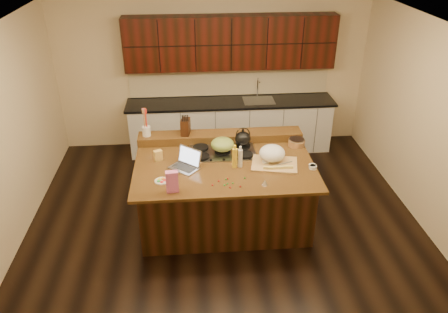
{
  "coord_description": "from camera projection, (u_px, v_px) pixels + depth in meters",
  "views": [
    {
      "loc": [
        -0.43,
        -5.06,
        3.83
      ],
      "look_at": [
        0.0,
        0.05,
        1.0
      ],
      "focal_mm": 35.0,
      "sensor_mm": 36.0,
      "label": 1
    }
  ],
  "objects": [
    {
      "name": "green_bowl",
      "position": [
        223.0,
        144.0,
        6.04
      ],
      "size": [
        0.37,
        0.37,
        0.18
      ],
      "primitive_type": "ellipsoid",
      "rotation": [
        0.0,
        0.0,
        -0.14
      ],
      "color": "olive",
      "rests_on": "cooktop"
    },
    {
      "name": "utensil_crock",
      "position": [
        146.0,
        131.0,
        6.29
      ],
      "size": [
        0.13,
        0.13,
        0.14
      ],
      "primitive_type": "cylinder",
      "rotation": [
        0.0,
        0.0,
        -0.09
      ],
      "color": "white",
      "rests_on": "back_ledge"
    },
    {
      "name": "ramekin_c",
      "position": [
        266.0,
        162.0,
        5.83
      ],
      "size": [
        0.13,
        0.13,
        0.04
      ],
      "primitive_type": "cylinder",
      "rotation": [
        0.0,
        0.0,
        0.37
      ],
      "color": "white",
      "rests_on": "island"
    },
    {
      "name": "gumdrop_0",
      "position": [
        219.0,
        181.0,
        5.44
      ],
      "size": [
        0.02,
        0.02,
        0.02
      ],
      "primitive_type": "ellipsoid",
      "color": "red",
      "rests_on": "island"
    },
    {
      "name": "cooktop",
      "position": [
        223.0,
        152.0,
        6.1
      ],
      "size": [
        0.92,
        0.52,
        0.05
      ],
      "color": "gray",
      "rests_on": "island"
    },
    {
      "name": "kitchen_timer",
      "position": [
        265.0,
        182.0,
        5.37
      ],
      "size": [
        0.11,
        0.11,
        0.07
      ],
      "primitive_type": "cone",
      "rotation": [
        0.0,
        0.0,
        -0.43
      ],
      "color": "silver",
      "rests_on": "island"
    },
    {
      "name": "vinegar_bottle",
      "position": [
        240.0,
        158.0,
        5.72
      ],
      "size": [
        0.08,
        0.08,
        0.25
      ],
      "primitive_type": "cylinder",
      "rotation": [
        0.0,
        0.0,
        -0.41
      ],
      "color": "silver",
      "rests_on": "island"
    },
    {
      "name": "ramekin_b",
      "position": [
        313.0,
        167.0,
        5.72
      ],
      "size": [
        0.12,
        0.12,
        0.04
      ],
      "primitive_type": "cylinder",
      "rotation": [
        0.0,
        0.0,
        0.27
      ],
      "color": "white",
      "rests_on": "island"
    },
    {
      "name": "strainer_bowl",
      "position": [
        296.0,
        143.0,
        6.28
      ],
      "size": [
        0.31,
        0.31,
        0.09
      ],
      "primitive_type": "cylinder",
      "rotation": [
        0.0,
        0.0,
        0.35
      ],
      "color": "#996B3F",
      "rests_on": "island"
    },
    {
      "name": "gumdrop_8",
      "position": [
        228.0,
        179.0,
        5.49
      ],
      "size": [
        0.02,
        0.02,
        0.02
      ],
      "primitive_type": "ellipsoid",
      "color": "red",
      "rests_on": "island"
    },
    {
      "name": "back_ledge",
      "position": [
        220.0,
        136.0,
        6.43
      ],
      "size": [
        2.4,
        0.3,
        0.12
      ],
      "primitive_type": "cube",
      "color": "black",
      "rests_on": "island"
    },
    {
      "name": "gumdrop_7",
      "position": [
        245.0,
        178.0,
        5.51
      ],
      "size": [
        0.02,
        0.02,
        0.02
      ],
      "primitive_type": "ellipsoid",
      "color": "#198C26",
      "rests_on": "island"
    },
    {
      "name": "package_box",
      "position": [
        158.0,
        155.0,
        5.89
      ],
      "size": [
        0.13,
        0.11,
        0.15
      ],
      "primitive_type": "cube",
      "rotation": [
        0.0,
        0.0,
        0.43
      ],
      "color": "gold",
      "rests_on": "island"
    },
    {
      "name": "island",
      "position": [
        224.0,
        192.0,
        6.07
      ],
      "size": [
        2.4,
        1.6,
        0.92
      ],
      "color": "black",
      "rests_on": "ground"
    },
    {
      "name": "gumdrop_4",
      "position": [
        240.0,
        186.0,
        5.33
      ],
      "size": [
        0.02,
        0.02,
        0.02
      ],
      "primitive_type": "ellipsoid",
      "color": "red",
      "rests_on": "island"
    },
    {
      "name": "gumdrop_9",
      "position": [
        225.0,
        185.0,
        5.36
      ],
      "size": [
        0.02,
        0.02,
        0.02
      ],
      "primitive_type": "ellipsoid",
      "color": "#198C26",
      "rests_on": "island"
    },
    {
      "name": "ramekin_a",
      "position": [
        313.0,
        166.0,
        5.74
      ],
      "size": [
        0.12,
        0.12,
        0.04
      ],
      "primitive_type": "cylinder",
      "rotation": [
        0.0,
        0.0,
        0.19
      ],
      "color": "white",
      "rests_on": "island"
    },
    {
      "name": "laptop",
      "position": [
        187.0,
        163.0,
        5.73
      ],
      "size": [
        0.46,
        0.45,
        0.25
      ],
      "rotation": [
        0.0,
        0.0,
        -0.71
      ],
      "color": "#B7B7BC",
      "rests_on": "island"
    },
    {
      "name": "room",
      "position": [
        224.0,
        135.0,
        5.64
      ],
      "size": [
        5.52,
        5.02,
        2.72
      ],
      "color": "black",
      "rests_on": "ground"
    },
    {
      "name": "gumdrop_1",
      "position": [
        233.0,
        183.0,
        5.4
      ],
      "size": [
        0.02,
        0.02,
        0.02
      ],
      "primitive_type": "ellipsoid",
      "color": "#198C26",
      "rests_on": "island"
    },
    {
      "name": "gumdrop_6",
      "position": [
        230.0,
        188.0,
        5.31
      ],
      "size": [
        0.02,
        0.02,
        0.02
      ],
      "primitive_type": "ellipsoid",
      "color": "red",
      "rests_on": "island"
    },
    {
      "name": "wooden_tray",
      "position": [
        273.0,
        156.0,
        5.82
      ],
      "size": [
        0.67,
        0.55,
        0.24
      ],
      "rotation": [
        0.0,
        0.0,
        -0.21
      ],
      "color": "tan",
      "rests_on": "island"
    },
    {
      "name": "oil_bottle",
      "position": [
        235.0,
        158.0,
        5.71
      ],
      "size": [
        0.08,
        0.08,
        0.27
      ],
      "primitive_type": "cylinder",
      "rotation": [
        0.0,
        0.0,
        -0.19
      ],
      "color": "yellow",
      "rests_on": "island"
    },
    {
      "name": "kettle",
      "position": [
        243.0,
        139.0,
        6.17
      ],
      "size": [
        0.23,
        0.23,
        0.2
      ],
      "primitive_type": "ellipsoid",
      "rotation": [
        0.0,
        0.0,
        -0.0
      ],
      "color": "black",
      "rests_on": "cooktop"
    },
    {
      "name": "back_counter",
      "position": [
        231.0,
        98.0,
        7.78
      ],
      "size": [
        3.7,
        0.66,
        2.4
      ],
      "color": "silver",
      "rests_on": "ground"
    },
    {
      "name": "candy_plate",
      "position": [
        162.0,
        181.0,
        5.45
      ],
      "size": [
        0.23,
        0.23,
        0.01
      ],
      "primitive_type": "cylinder",
      "rotation": [
        0.0,
        0.0,
        -0.39
      ],
      "color": "white",
      "rests_on": "island"
    },
    {
      "name": "gumdrop_3",
      "position": [
        226.0,
        179.0,
        5.48
      ],
      "size": [
        0.02,
        0.02,
        0.02
      ],
      "primitive_type": "ellipsoid",
      "color": "#198C26",
      "rests_on": "island"
    },
    {
      "name": "gumdrop_2",
      "position": [
        212.0,
        185.0,
        5.36
      ],
      "size": [
        0.02,
        0.02,
        0.02
      ],
      "primitive_type": "ellipsoid",
      "color": "red",
      "rests_on": "island"
    },
    {
      "name": "pink_bag",
      "position": [
        172.0,
        182.0,
        5.19
      ],
      "size": [
        0.15,
        0.09,
        0.27
      ],
      "primitive_type": "cube",
      "rotation": [
        0.0,
        0.0,
        0.09
      ],
      "color": "pink",
      "rests_on": "island"
    },
    {
      "name": "knife_block",
      "position": [
        186.0,
        127.0,
        6.31
      ],
      "size": [
        0.15,
        0.21,
        0.23
      ],
      "primitive_type": "cube",
      "rotation": [
        0.0,
        0.0,
        -0.18
      ],
      "color": "black",
      "rests_on": "back_ledge"
    },
    {
      "name": "gumdrop_5",
      "position": [
        227.0,
        184.0,
        5.39
      ],
      "size": [
        0.02,
        0.02,
        0.02
      ],
      "primitive_type": "ellipsoid",
      "color": "#198C26",
      "rests_on": "island"
    }
  ]
}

